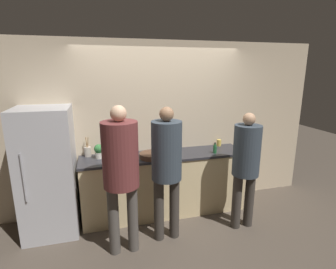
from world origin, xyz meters
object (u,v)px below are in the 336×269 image
at_px(person_left, 121,165).
at_px(bottle_dark, 121,154).
at_px(utensil_crock, 88,151).
at_px(potted_plant, 99,151).
at_px(person_right, 246,161).
at_px(cup_yellow, 219,143).
at_px(bottle_clear, 134,149).
at_px(person_center, 167,162).
at_px(bottle_green, 215,149).
at_px(refrigerator, 48,172).
at_px(fruit_bowl, 152,155).

height_order(person_left, bottle_dark, person_left).
bearing_deg(utensil_crock, potted_plant, -39.96).
bearing_deg(bottle_dark, person_right, -18.91).
distance_m(person_right, potted_plant, 2.04).
bearing_deg(potted_plant, cup_yellow, 3.73).
bearing_deg(person_right, bottle_clear, 151.35).
bearing_deg(person_right, person_center, 178.64).
bearing_deg(bottle_green, bottle_clear, 168.46).
relative_size(person_left, bottle_clear, 7.57).
height_order(person_left, person_center, person_left).
relative_size(refrigerator, person_center, 0.98).
distance_m(bottle_green, bottle_dark, 1.40).
xyz_separation_m(bottle_clear, bottle_green, (1.19, -0.24, -0.03)).
bearing_deg(cup_yellow, person_center, -143.32).
relative_size(person_left, bottle_dark, 7.95).
xyz_separation_m(bottle_green, cup_yellow, (0.23, 0.34, -0.01)).
distance_m(refrigerator, potted_plant, 0.71).
height_order(person_center, bottle_clear, person_center).
bearing_deg(utensil_crock, refrigerator, -152.78).
distance_m(person_center, cup_yellow, 1.39).
height_order(person_center, potted_plant, person_center).
bearing_deg(refrigerator, potted_plant, 11.08).
relative_size(person_left, person_center, 1.03).
height_order(person_left, utensil_crock, person_left).
bearing_deg(refrigerator, person_right, -13.20).
xyz_separation_m(person_right, potted_plant, (-1.91, 0.73, 0.08)).
bearing_deg(fruit_bowl, person_right, -25.20).
bearing_deg(utensil_crock, bottle_clear, -8.59).
relative_size(person_left, potted_plant, 8.80).
relative_size(person_right, bottle_green, 9.89).
bearing_deg(bottle_green, bottle_dark, 178.71).
relative_size(person_center, cup_yellow, 16.69).
distance_m(person_left, potted_plant, 0.86).
bearing_deg(cup_yellow, bottle_green, -124.42).
bearing_deg(bottle_clear, person_left, -107.61).
xyz_separation_m(bottle_green, bottle_dark, (-1.40, 0.03, 0.02)).
distance_m(person_left, utensil_crock, 1.04).
distance_m(refrigerator, bottle_green, 2.36).
height_order(person_center, cup_yellow, person_center).
distance_m(fruit_bowl, cup_yellow, 1.23).
distance_m(bottle_clear, bottle_green, 1.21).
height_order(person_left, cup_yellow, person_left).
relative_size(person_center, utensil_crock, 6.07).
bearing_deg(person_right, person_left, -176.68).
height_order(person_center, bottle_green, person_center).
height_order(bottle_dark, cup_yellow, bottle_dark).
bearing_deg(bottle_dark, refrigerator, 177.03).
relative_size(utensil_crock, potted_plant, 1.41).
relative_size(utensil_crock, cup_yellow, 2.75).
distance_m(utensil_crock, bottle_clear, 0.67).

